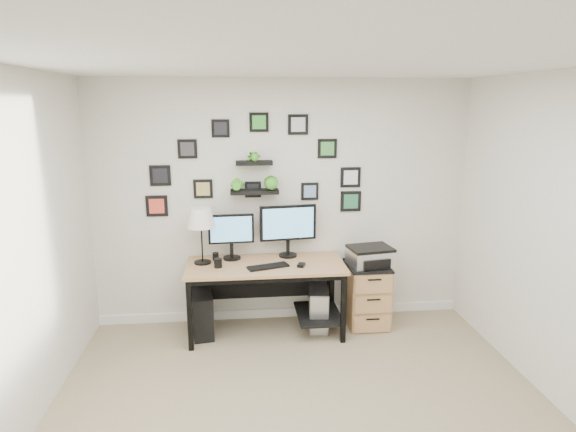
{
  "coord_description": "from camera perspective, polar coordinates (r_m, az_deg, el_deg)",
  "views": [
    {
      "loc": [
        -0.47,
        -3.01,
        2.35
      ],
      "look_at": [
        0.04,
        1.83,
        1.2
      ],
      "focal_mm": 30.0,
      "sensor_mm": 36.0,
      "label": 1
    }
  ],
  "objects": [
    {
      "name": "room",
      "position": [
        5.52,
        -0.6,
        -11.34
      ],
      "size": [
        4.0,
        4.0,
        4.0
      ],
      "color": "tan",
      "rests_on": "ground"
    },
    {
      "name": "desk",
      "position": [
        4.99,
        -2.27,
        -6.91
      ],
      "size": [
        1.6,
        0.7,
        0.75
      ],
      "color": "tan",
      "rests_on": "ground"
    },
    {
      "name": "monitor_left",
      "position": [
        5.02,
        -6.74,
        -2.04
      ],
      "size": [
        0.47,
        0.19,
        0.48
      ],
      "color": "black",
      "rests_on": "desk"
    },
    {
      "name": "monitor_right",
      "position": [
        5.06,
        0.0,
        -1.24
      ],
      "size": [
        0.6,
        0.21,
        0.56
      ],
      "color": "black",
      "rests_on": "desk"
    },
    {
      "name": "keyboard",
      "position": [
        4.81,
        -2.37,
        -6.01
      ],
      "size": [
        0.43,
        0.25,
        0.02
      ],
      "primitive_type": "cube",
      "rotation": [
        0.0,
        0.0,
        0.3
      ],
      "color": "black",
      "rests_on": "desk"
    },
    {
      "name": "mouse",
      "position": [
        4.84,
        1.59,
        -5.82
      ],
      "size": [
        0.1,
        0.12,
        0.03
      ],
      "primitive_type": "cube",
      "rotation": [
        0.0,
        0.0,
        -0.39
      ],
      "color": "black",
      "rests_on": "desk"
    },
    {
      "name": "table_lamp",
      "position": [
        4.89,
        -10.28,
        -0.35
      ],
      "size": [
        0.28,
        0.28,
        0.58
      ],
      "color": "black",
      "rests_on": "desk"
    },
    {
      "name": "mug",
      "position": [
        4.85,
        -8.29,
        -5.53
      ],
      "size": [
        0.08,
        0.08,
        0.09
      ],
      "primitive_type": "cylinder",
      "color": "black",
      "rests_on": "desk"
    },
    {
      "name": "pen_cup",
      "position": [
        5.07,
        -8.58,
        -4.76
      ],
      "size": [
        0.06,
        0.06,
        0.08
      ],
      "primitive_type": "cylinder",
      "color": "black",
      "rests_on": "desk"
    },
    {
      "name": "pc_tower_black",
      "position": [
        5.15,
        -10.12,
        -11.27
      ],
      "size": [
        0.26,
        0.47,
        0.45
      ],
      "primitive_type": "cube",
      "rotation": [
        0.0,
        0.0,
        0.13
      ],
      "color": "black",
      "rests_on": "ground"
    },
    {
      "name": "pc_tower_grey",
      "position": [
        5.22,
        3.63,
        -10.81
      ],
      "size": [
        0.25,
        0.47,
        0.44
      ],
      "color": "gray",
      "rests_on": "ground"
    },
    {
      "name": "file_cabinet",
      "position": [
        5.32,
        9.31,
        -9.15
      ],
      "size": [
        0.43,
        0.53,
        0.67
      ],
      "color": "tan",
      "rests_on": "ground"
    },
    {
      "name": "printer",
      "position": [
        5.17,
        9.73,
        -4.7
      ],
      "size": [
        0.48,
        0.41,
        0.2
      ],
      "color": "silver",
      "rests_on": "file_cabinet"
    },
    {
      "name": "wall_decor",
      "position": [
        5.0,
        -3.76,
        5.25
      ],
      "size": [
        2.28,
        0.18,
        1.06
      ],
      "color": "black",
      "rests_on": "ground"
    }
  ]
}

